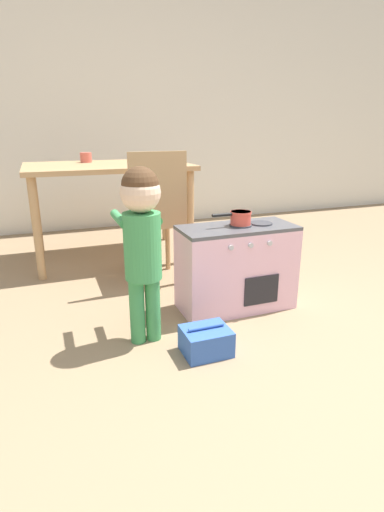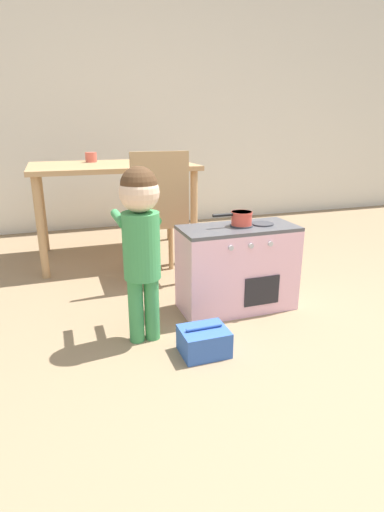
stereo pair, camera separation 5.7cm
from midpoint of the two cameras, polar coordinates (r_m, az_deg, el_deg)
The scene contains 9 objects.
ground_plane at distance 1.75m, azimuth 23.89°, elevation -20.53°, with size 16.00×16.00×0.00m, color #8E7556.
wall_back at distance 4.46m, azimuth -7.48°, elevation 21.20°, with size 10.00×0.06×2.60m.
play_kitchen at distance 2.37m, azimuth 5.67°, elevation -1.65°, with size 0.67×0.32×0.51m.
toy_pot at distance 2.29m, azimuth 6.19°, elevation 5.54°, with size 0.24×0.12×0.08m.
child_figure at distance 1.90m, azimuth -8.04°, elevation 3.54°, with size 0.21×0.35×0.88m.
toy_basket at distance 1.96m, azimuth 1.16°, elevation -12.03°, with size 0.22×0.19×0.15m.
dining_table at distance 3.29m, azimuth -12.40°, elevation 11.07°, with size 1.25×0.82×0.76m.
dining_chair_near at distance 2.70m, azimuth -5.96°, elevation 5.76°, with size 0.37×0.37×0.90m.
cup_on_table at distance 3.47m, azimuth -15.38°, elevation 13.42°, with size 0.09×0.09×0.08m.
Camera 1 is at (-1.08, -0.91, 1.05)m, focal length 28.00 mm.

